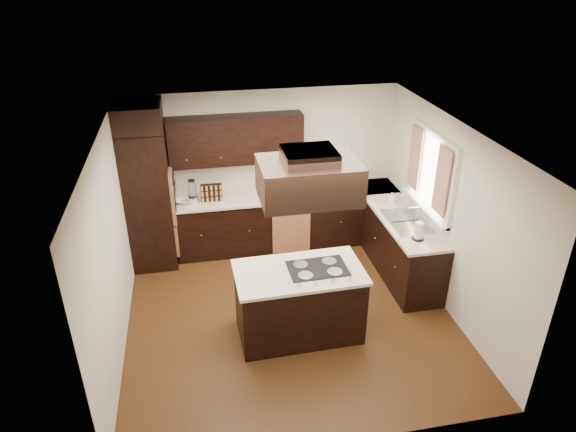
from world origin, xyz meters
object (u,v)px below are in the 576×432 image
object	(u,v)px
oven_column	(149,199)
island	(299,303)
range_hood	(309,180)
spice_rack	(211,193)

from	to	relation	value
oven_column	island	xyz separation A→B (m)	(1.82, -2.09, -0.62)
range_hood	island	bearing A→B (deg)	108.92
island	range_hood	size ratio (longest dim) A/B	1.42
range_hood	oven_column	bearing A→B (deg)	129.74
oven_column	spice_rack	distance (m)	0.92
oven_column	island	distance (m)	2.84
range_hood	spice_rack	xyz separation A→B (m)	(-0.96, 2.31, -1.11)
oven_column	spice_rack	world-z (taller)	oven_column
oven_column	spice_rack	xyz separation A→B (m)	(0.92, 0.06, -0.01)
oven_column	island	world-z (taller)	oven_column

